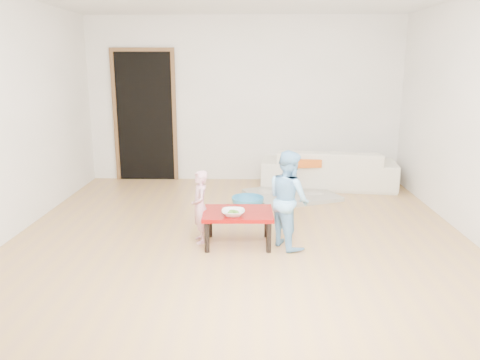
{
  "coord_description": "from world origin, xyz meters",
  "views": [
    {
      "loc": [
        0.12,
        -5.05,
        1.85
      ],
      "look_at": [
        0.0,
        -0.2,
        0.65
      ],
      "focal_mm": 35.0,
      "sensor_mm": 36.0,
      "label": 1
    }
  ],
  "objects_px": {
    "red_table": "(238,228)",
    "child_pink": "(200,207)",
    "child_blue": "(289,199)",
    "bowl": "(233,213)",
    "basin": "(248,202)",
    "sofa": "(328,168)"
  },
  "relations": [
    {
      "from": "bowl",
      "to": "basin",
      "type": "xyz_separation_m",
      "value": [
        0.14,
        1.47,
        -0.32
      ]
    },
    {
      "from": "sofa",
      "to": "bowl",
      "type": "distance_m",
      "value": 2.93
    },
    {
      "from": "red_table",
      "to": "basin",
      "type": "relative_size",
      "value": 1.68
    },
    {
      "from": "child_pink",
      "to": "child_blue",
      "type": "bearing_deg",
      "value": 70.0
    },
    {
      "from": "child_blue",
      "to": "basin",
      "type": "relative_size",
      "value": 2.35
    },
    {
      "from": "red_table",
      "to": "child_pink",
      "type": "bearing_deg",
      "value": 170.32
    },
    {
      "from": "bowl",
      "to": "child_pink",
      "type": "xyz_separation_m",
      "value": [
        -0.36,
        0.2,
        -0.0
      ]
    },
    {
      "from": "red_table",
      "to": "basin",
      "type": "height_order",
      "value": "red_table"
    },
    {
      "from": "bowl",
      "to": "sofa",
      "type": "bearing_deg",
      "value": 62.02
    },
    {
      "from": "bowl",
      "to": "child_blue",
      "type": "distance_m",
      "value": 0.59
    },
    {
      "from": "red_table",
      "to": "child_pink",
      "type": "distance_m",
      "value": 0.46
    },
    {
      "from": "bowl",
      "to": "child_blue",
      "type": "relative_size",
      "value": 0.23
    },
    {
      "from": "child_blue",
      "to": "basin",
      "type": "xyz_separation_m",
      "value": [
        -0.43,
        1.36,
        -0.44
      ]
    },
    {
      "from": "red_table",
      "to": "bowl",
      "type": "bearing_deg",
      "value": -109.69
    },
    {
      "from": "red_table",
      "to": "basin",
      "type": "bearing_deg",
      "value": 86.16
    },
    {
      "from": "child_pink",
      "to": "red_table",
      "type": "bearing_deg",
      "value": 65.98
    },
    {
      "from": "sofa",
      "to": "bowl",
      "type": "xyz_separation_m",
      "value": [
        -1.37,
        -2.59,
        0.1
      ]
    },
    {
      "from": "child_pink",
      "to": "basin",
      "type": "relative_size",
      "value": 1.8
    },
    {
      "from": "red_table",
      "to": "child_blue",
      "type": "bearing_deg",
      "value": -2.48
    },
    {
      "from": "sofa",
      "to": "basin",
      "type": "relative_size",
      "value": 4.69
    },
    {
      "from": "basin",
      "to": "sofa",
      "type": "bearing_deg",
      "value": 42.09
    },
    {
      "from": "child_blue",
      "to": "basin",
      "type": "bearing_deg",
      "value": -11.95
    }
  ]
}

